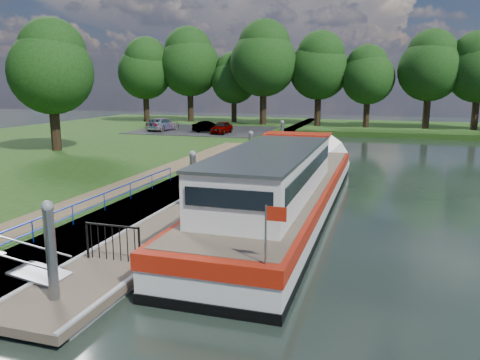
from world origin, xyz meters
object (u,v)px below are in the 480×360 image
(barge, at_px, (287,187))
(car_a, at_px, (222,127))
(car_c, at_px, (162,124))
(pontoon, at_px, (227,192))
(car_b, at_px, (208,127))

(barge, distance_m, car_a, 26.62)
(car_a, height_order, car_c, car_c)
(barge, bearing_deg, car_a, 115.78)
(pontoon, relative_size, car_b, 8.91)
(pontoon, height_order, barge, barge)
(barge, relative_size, car_b, 6.28)
(car_c, bearing_deg, pontoon, 130.22)
(car_b, bearing_deg, car_a, -135.51)
(car_b, distance_m, car_c, 5.36)
(car_c, bearing_deg, car_a, 177.98)
(pontoon, bearing_deg, barge, -29.87)
(pontoon, xyz_separation_m, car_b, (-9.75, 22.78, 1.21))
(pontoon, height_order, car_b, car_b)
(car_b, relative_size, car_c, 0.74)
(pontoon, distance_m, barge, 4.24)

